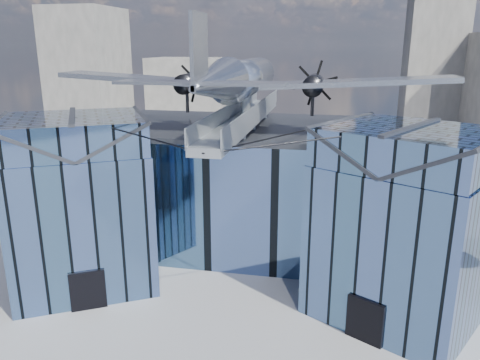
# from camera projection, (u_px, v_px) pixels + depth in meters

# --- Properties ---
(ground_plane) EXTENTS (120.00, 120.00, 0.00)m
(ground_plane) POSITION_uv_depth(u_px,v_px,m) (234.00, 287.00, 32.45)
(ground_plane) COLOR gray
(museum) EXTENTS (32.88, 24.50, 17.60)m
(museum) POSITION_uv_depth(u_px,v_px,m) (250.00, 187.00, 36.38)
(museum) COLOR #496795
(museum) RESTS_ON ground
(bg_towers) EXTENTS (77.00, 24.50, 26.00)m
(bg_towers) POSITION_uv_depth(u_px,v_px,m) (307.00, 84.00, 76.92)
(bg_towers) COLOR slate
(bg_towers) RESTS_ON ground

